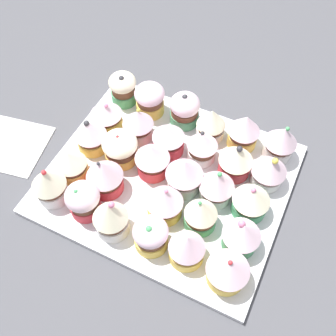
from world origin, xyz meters
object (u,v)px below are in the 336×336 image
(cupcake_9, at_px, (169,139))
(cupcake_20, at_px, (165,202))
(cupcake_10, at_px, (138,123))
(cupcake_26, at_px, (111,217))
(cupcake_5, at_px, (123,88))
(baking_tray, at_px, (168,179))
(cupcake_8, at_px, (202,146))
(cupcake_22, at_px, (71,164))
(cupcake_16, at_px, (121,146))
(cupcake_13, at_px, (216,187))
(cupcake_21, at_px, (105,175))
(cupcake_14, at_px, (184,174))
(napkin, at_px, (10,144))
(cupcake_23, at_px, (228,270))
(cupcake_0, at_px, (281,142))
(cupcake_24, at_px, (187,247))
(cupcake_27, at_px, (83,200))
(cupcake_3, at_px, (185,109))
(cupcake_12, at_px, (250,202))
(cupcake_4, at_px, (150,99))
(cupcake_2, at_px, (211,123))
(cupcake_19, at_px, (201,213))
(cupcake_15, at_px, (153,158))
(cupcake_7, at_px, (236,160))
(cupcake_18, at_px, (242,235))
(cupcake_28, at_px, (49,184))
(cupcake_11, at_px, (106,115))
(cupcake_1, at_px, (244,130))
(cupcake_6, at_px, (269,169))
(cupcake_17, at_px, (91,134))
(cupcake_25, at_px, (151,235))

(cupcake_9, height_order, cupcake_20, cupcake_20)
(cupcake_10, relative_size, cupcake_26, 0.86)
(cupcake_20, bearing_deg, cupcake_5, -45.94)
(baking_tray, height_order, cupcake_8, cupcake_8)
(cupcake_22, bearing_deg, cupcake_16, -129.99)
(cupcake_13, relative_size, cupcake_21, 0.97)
(cupcake_14, height_order, cupcake_21, same)
(cupcake_10, distance_m, napkin, 0.26)
(cupcake_5, relative_size, cupcake_10, 1.04)
(cupcake_23, bearing_deg, cupcake_0, -90.00)
(cupcake_24, relative_size, cupcake_27, 1.02)
(baking_tray, distance_m, cupcake_3, 0.15)
(baking_tray, bearing_deg, cupcake_12, 178.42)
(cupcake_4, xyz_separation_m, cupcake_13, (-0.20, 0.13, 0.00))
(baking_tray, distance_m, cupcake_24, 0.16)
(cupcake_2, bearing_deg, cupcake_4, -2.62)
(cupcake_4, bearing_deg, cupcake_19, 135.46)
(cupcake_2, distance_m, cupcake_15, 0.14)
(cupcake_7, relative_size, cupcake_12, 1.09)
(cupcake_10, height_order, cupcake_13, cupcake_13)
(cupcake_9, xyz_separation_m, napkin, (0.29, 0.12, -0.04))
(cupcake_10, height_order, cupcake_12, cupcake_10)
(cupcake_7, height_order, cupcake_21, cupcake_21)
(cupcake_5, bearing_deg, cupcake_22, 92.12)
(cupcake_18, bearing_deg, cupcake_28, 10.13)
(cupcake_8, bearing_deg, cupcake_27, 54.92)
(cupcake_5, xyz_separation_m, cupcake_10, (-0.07, 0.07, -0.00))
(napkin, bearing_deg, cupcake_11, -142.57)
(cupcake_1, bearing_deg, cupcake_8, 48.28)
(cupcake_9, bearing_deg, cupcake_22, 43.81)
(cupcake_27, distance_m, napkin, 0.23)
(cupcake_13, height_order, cupcake_15, cupcake_13)
(cupcake_6, xyz_separation_m, cupcake_19, (0.07, 0.13, -0.00))
(cupcake_27, bearing_deg, cupcake_6, -143.25)
(cupcake_18, distance_m, cupcake_23, 0.06)
(cupcake_14, distance_m, cupcake_22, 0.20)
(cupcake_16, bearing_deg, cupcake_4, -87.22)
(cupcake_10, height_order, cupcake_27, same)
(cupcake_14, distance_m, cupcake_17, 0.20)
(cupcake_23, relative_size, cupcake_25, 1.09)
(cupcake_17, relative_size, cupcake_23, 1.01)
(cupcake_1, xyz_separation_m, cupcake_13, (0.00, 0.14, -0.00))
(cupcake_14, bearing_deg, cupcake_16, -4.29)
(cupcake_28, bearing_deg, cupcake_16, -117.17)
(cupcake_0, distance_m, cupcake_17, 0.35)
(cupcake_2, distance_m, cupcake_12, 0.18)
(cupcake_2, relative_size, cupcake_14, 0.91)
(baking_tray, xyz_separation_m, cupcake_23, (-0.16, 0.13, 0.04))
(cupcake_2, distance_m, cupcake_6, 0.14)
(cupcake_22, height_order, cupcake_26, cupcake_26)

